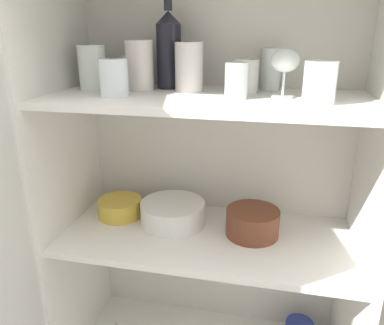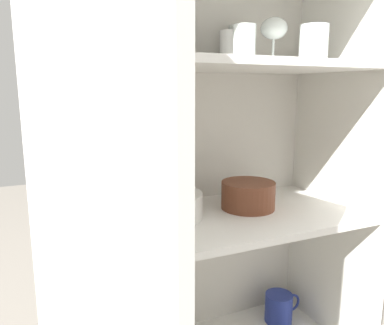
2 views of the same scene
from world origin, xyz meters
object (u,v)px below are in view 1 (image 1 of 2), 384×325
wine_bottle (169,50)px  serving_bowl_small (120,207)px  mixing_bowl_large (252,221)px  plate_stack_white (173,213)px

wine_bottle → serving_bowl_small: wine_bottle is taller
mixing_bowl_large → plate_stack_white: bearing=175.4°
wine_bottle → plate_stack_white: 0.51m
plate_stack_white → mixing_bowl_large: (0.26, -0.02, 0.01)m
wine_bottle → plate_stack_white: (0.02, -0.07, -0.51)m
plate_stack_white → serving_bowl_small: bearing=177.2°
mixing_bowl_large → serving_bowl_small: (-0.45, 0.03, -0.01)m
plate_stack_white → mixing_bowl_large: bearing=-4.6°
mixing_bowl_large → wine_bottle: bearing=162.3°
wine_bottle → plate_stack_white: bearing=-72.0°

